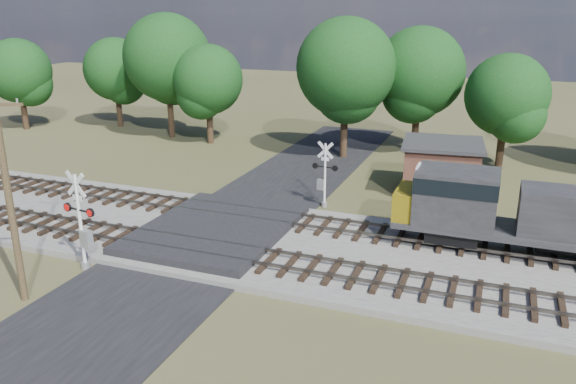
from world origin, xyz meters
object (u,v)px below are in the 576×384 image
at_px(utility_pole, 8,194).
at_px(equipment_shed, 441,167).
at_px(crossing_signal_far, 324,180).
at_px(crossing_signal_near, 83,230).

height_order(utility_pole, equipment_shed, utility_pole).
distance_m(crossing_signal_far, equipment_shed, 8.05).
relative_size(crossing_signal_near, utility_pole, 0.54).
height_order(crossing_signal_far, equipment_shed, crossing_signal_far).
bearing_deg(crossing_signal_near, utility_pole, -89.13).
distance_m(crossing_signal_near, utility_pole, 4.10).
relative_size(utility_pole, equipment_shed, 1.57).
bearing_deg(utility_pole, crossing_signal_near, 58.67).
distance_m(utility_pole, equipment_shed, 24.76).
bearing_deg(crossing_signal_far, utility_pole, 68.98).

